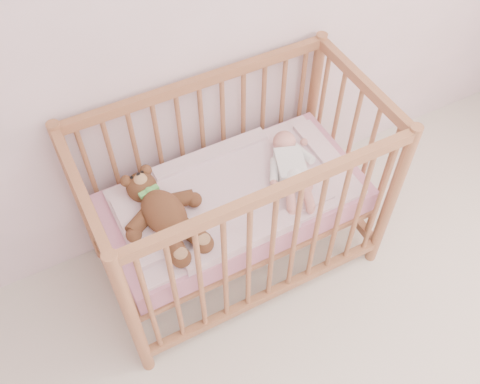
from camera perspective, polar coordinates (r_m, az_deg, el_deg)
crib at (r=2.55m, az=-0.52°, el=-0.89°), size 1.36×0.76×1.00m
mattress at (r=2.56m, az=-0.52°, el=-1.10°), size 1.22×0.62×0.13m
blanket at (r=2.50m, az=-0.53°, el=-0.06°), size 1.10×0.58×0.06m
baby at (r=2.53m, az=5.42°, el=3.03°), size 0.40×0.56×0.12m
teddy_bear at (r=2.35m, az=-8.09°, el=-2.28°), size 0.48×0.62×0.16m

